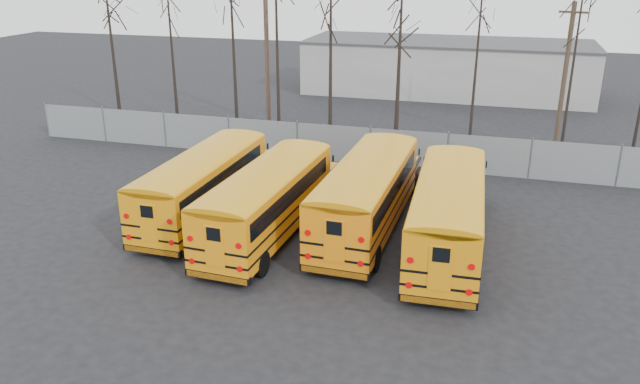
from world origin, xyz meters
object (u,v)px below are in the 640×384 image
(utility_pole_right, at_px, (564,79))
(utility_pole_left, at_px, (267,52))
(bus_a, at_px, (205,179))
(bus_d, at_px, (449,207))
(bus_b, at_px, (270,195))
(bus_c, at_px, (368,189))

(utility_pole_right, bearing_deg, utility_pole_left, -170.17)
(utility_pole_left, xyz_separation_m, utility_pole_right, (17.46, -1.36, -0.54))
(bus_a, bearing_deg, bus_d, -2.46)
(utility_pole_left, bearing_deg, bus_b, -78.68)
(bus_b, height_order, utility_pole_right, utility_pole_right)
(bus_d, bearing_deg, utility_pole_right, 69.59)
(bus_b, distance_m, bus_d, 6.80)
(utility_pole_left, bearing_deg, bus_d, -59.69)
(bus_b, height_order, bus_d, bus_d)
(bus_b, relative_size, utility_pole_left, 1.12)
(utility_pole_right, bearing_deg, bus_a, -123.02)
(bus_b, xyz_separation_m, utility_pole_right, (11.40, 14.62, 2.52))
(bus_c, bearing_deg, utility_pole_left, 125.14)
(bus_b, bearing_deg, bus_a, 164.38)
(bus_b, xyz_separation_m, bus_c, (3.54, 1.55, 0.06))
(bus_d, distance_m, utility_pole_left, 20.29)
(bus_d, bearing_deg, bus_a, 174.81)
(bus_a, distance_m, bus_d, 10.05)
(bus_c, bearing_deg, bus_a, -174.56)
(bus_d, xyz_separation_m, utility_pole_right, (4.63, 14.06, 2.47))
(bus_c, xyz_separation_m, utility_pole_right, (7.86, 13.07, 2.46))
(bus_b, xyz_separation_m, bus_d, (6.77, 0.56, 0.05))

